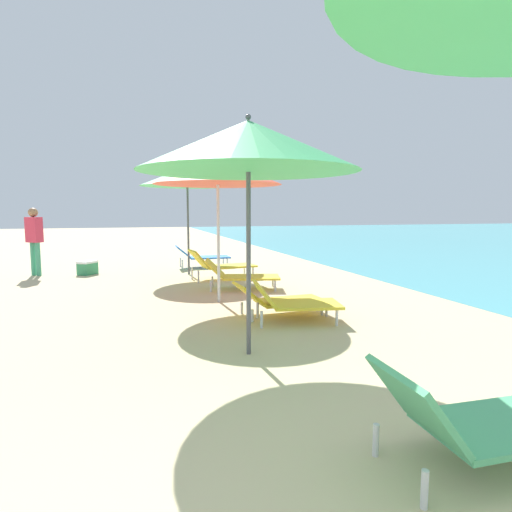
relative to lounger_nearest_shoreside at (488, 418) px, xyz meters
name	(u,v)px	position (x,y,z in m)	size (l,w,h in m)	color
lounger_nearest_shoreside	(488,418)	(0.00, 0.00, 0.00)	(1.53, 0.64, 0.67)	#4CA572
umbrella_second	(248,146)	(-0.88, 2.34, 1.94)	(2.33, 2.33, 2.57)	#4C4C51
lounger_second_shoreside	(293,301)	(0.08, 3.41, 0.00)	(1.32, 0.85, 0.60)	yellow
umbrella_third	(218,172)	(-0.66, 5.01, 1.93)	(2.16, 2.16, 2.49)	silver
lounger_third_shoreside	(240,275)	(-0.02, 6.00, 0.00)	(1.58, 0.96, 0.61)	yellow
lounger_third_inland	(279,299)	(0.02, 3.85, -0.05)	(1.39, 0.66, 0.51)	yellow
umbrella_farthest	(187,177)	(-0.75, 8.28, 2.10)	(2.28, 2.28, 2.68)	#4C4C51
lounger_farthest_shoreside	(202,256)	(-0.23, 9.54, 0.02)	(1.49, 0.71, 0.61)	blue
lounger_farthest_inland	(221,264)	(-0.14, 7.35, 0.05)	(1.58, 0.82, 0.70)	yellow
person_walking_near	(34,235)	(-4.35, 9.17, 0.70)	(0.42, 0.40, 1.64)	#3F9972
cooler_box	(88,268)	(-3.16, 8.98, -0.12)	(0.50, 0.53, 0.34)	#338C59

